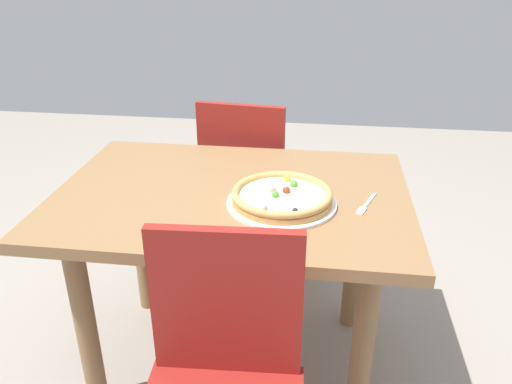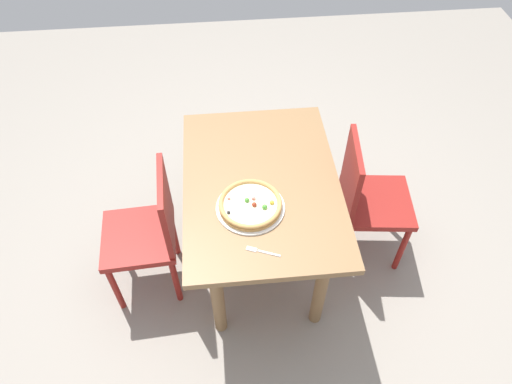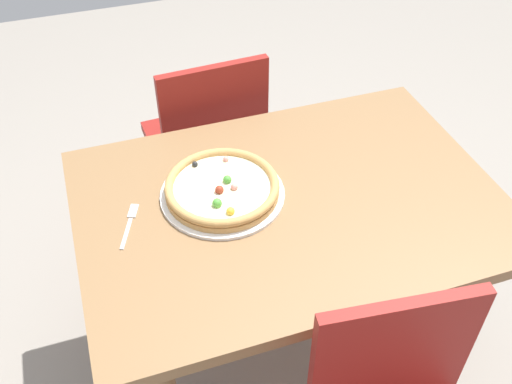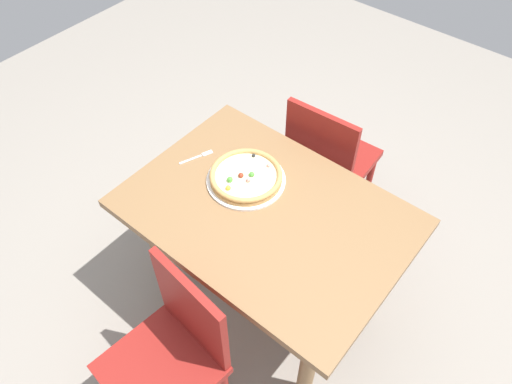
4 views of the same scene
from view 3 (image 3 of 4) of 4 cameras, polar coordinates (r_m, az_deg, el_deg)
The scene contains 6 objects.
ground_plane at distance 2.18m, azimuth 2.54°, elevation -14.80°, with size 6.00×6.00×0.00m, color gray.
dining_table at distance 1.70m, azimuth 3.16°, elevation -3.56°, with size 1.17×0.83×0.73m.
chair_far at distance 2.22m, azimuth -4.75°, elevation 4.76°, with size 0.42×0.42×0.88m.
plate at distance 1.63m, azimuth -3.30°, elevation -0.21°, with size 0.35×0.35×0.01m, color white.
pizza at distance 1.61m, azimuth -3.34°, elevation 0.44°, with size 0.32×0.32×0.05m.
fork at distance 1.59m, azimuth -12.26°, elevation -2.89°, with size 0.08×0.16×0.00m.
Camera 3 is at (-0.46, -1.09, 1.84)m, focal length 40.82 mm.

